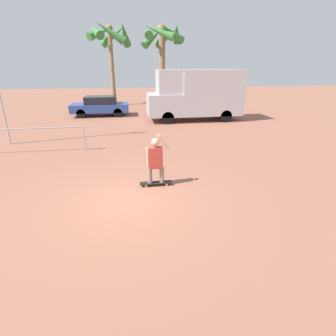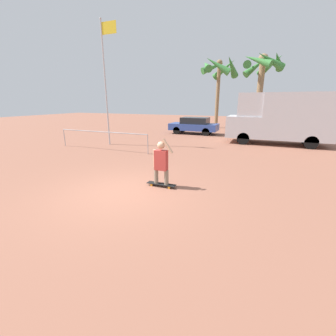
{
  "view_description": "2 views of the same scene",
  "coord_description": "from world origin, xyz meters",
  "px_view_note": "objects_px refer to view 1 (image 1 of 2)",
  "views": [
    {
      "loc": [
        0.15,
        -6.44,
        3.49
      ],
      "look_at": [
        1.34,
        1.06,
        0.51
      ],
      "focal_mm": 28.0,
      "sensor_mm": 36.0,
      "label": 1
    },
    {
      "loc": [
        3.87,
        -5.44,
        2.73
      ],
      "look_at": [
        0.94,
        1.55,
        0.48
      ],
      "focal_mm": 24.0,
      "sensor_mm": 36.0,
      "label": 2
    }
  ],
  "objects_px": {
    "palm_tree_near_van": "(162,41)",
    "skateboard": "(156,183)",
    "parked_car_blue": "(100,106)",
    "person_skateboarder": "(156,158)",
    "camper_van": "(197,94)",
    "palm_tree_center_background": "(109,37)"
  },
  "relations": [
    {
      "from": "skateboard",
      "to": "palm_tree_near_van",
      "type": "bearing_deg",
      "value": 81.3
    },
    {
      "from": "person_skateboarder",
      "to": "parked_car_blue",
      "type": "distance_m",
      "value": 13.06
    },
    {
      "from": "palm_tree_center_background",
      "to": "camper_van",
      "type": "bearing_deg",
      "value": -55.05
    },
    {
      "from": "skateboard",
      "to": "palm_tree_center_background",
      "type": "bearing_deg",
      "value": 95.9
    },
    {
      "from": "camper_van",
      "to": "palm_tree_center_background",
      "type": "distance_m",
      "value": 10.9
    },
    {
      "from": "person_skateboarder",
      "to": "palm_tree_center_background",
      "type": "bearing_deg",
      "value": 95.89
    },
    {
      "from": "palm_tree_near_van",
      "to": "skateboard",
      "type": "bearing_deg",
      "value": -98.7
    },
    {
      "from": "camper_van",
      "to": "person_skateboarder",
      "type": "bearing_deg",
      "value": -111.23
    },
    {
      "from": "person_skateboarder",
      "to": "palm_tree_center_background",
      "type": "height_order",
      "value": "palm_tree_center_background"
    },
    {
      "from": "skateboard",
      "to": "palm_tree_center_background",
      "type": "height_order",
      "value": "palm_tree_center_background"
    },
    {
      "from": "skateboard",
      "to": "parked_car_blue",
      "type": "bearing_deg",
      "value": 101.73
    },
    {
      "from": "skateboard",
      "to": "parked_car_blue",
      "type": "height_order",
      "value": "parked_car_blue"
    },
    {
      "from": "parked_car_blue",
      "to": "skateboard",
      "type": "bearing_deg",
      "value": -78.27
    },
    {
      "from": "palm_tree_center_background",
      "to": "parked_car_blue",
      "type": "bearing_deg",
      "value": -97.81
    },
    {
      "from": "camper_van",
      "to": "parked_car_blue",
      "type": "height_order",
      "value": "camper_van"
    },
    {
      "from": "skateboard",
      "to": "parked_car_blue",
      "type": "relative_size",
      "value": 0.24
    },
    {
      "from": "person_skateboarder",
      "to": "camper_van",
      "type": "bearing_deg",
      "value": 68.77
    },
    {
      "from": "skateboard",
      "to": "person_skateboarder",
      "type": "xyz_separation_m",
      "value": [
        -0.0,
        0.0,
        0.81
      ]
    },
    {
      "from": "skateboard",
      "to": "person_skateboarder",
      "type": "height_order",
      "value": "person_skateboarder"
    },
    {
      "from": "person_skateboarder",
      "to": "palm_tree_near_van",
      "type": "relative_size",
      "value": 0.23
    },
    {
      "from": "skateboard",
      "to": "palm_tree_near_van",
      "type": "relative_size",
      "value": 0.15
    },
    {
      "from": "camper_van",
      "to": "palm_tree_center_background",
      "type": "height_order",
      "value": "palm_tree_center_background"
    }
  ]
}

